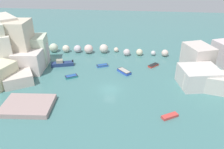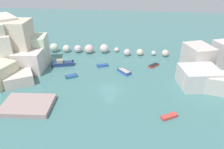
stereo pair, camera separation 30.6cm
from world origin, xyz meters
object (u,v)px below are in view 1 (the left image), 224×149
object	(u,v)px
moored_boat_6	(153,65)
moored_boat_5	(102,65)
moored_boat_2	(62,64)
moored_boat_3	(188,82)
stone_dock	(28,105)
moored_boat_4	(71,76)
moored_boat_1	(170,116)
moored_boat_0	(124,71)

from	to	relation	value
moored_boat_6	moored_boat_5	bearing A→B (deg)	-39.86
moored_boat_2	moored_boat_3	distance (m)	31.28
stone_dock	moored_boat_5	world-z (taller)	stone_dock
moored_boat_3	moored_boat_4	world-z (taller)	moored_boat_3
moored_boat_2	stone_dock	bearing A→B (deg)	71.85
moored_boat_1	moored_boat_5	distance (m)	24.06
moored_boat_0	moored_boat_1	distance (m)	18.41
moored_boat_3	moored_boat_4	bearing A→B (deg)	39.49
moored_boat_1	moored_boat_6	xyz separation A→B (m)	(-1.62, 20.54, -0.02)
moored_boat_5	moored_boat_1	bearing A→B (deg)	-75.89
moored_boat_2	moored_boat_3	bearing A→B (deg)	153.47
moored_boat_0	moored_boat_5	distance (m)	6.49
stone_dock	moored_boat_1	size ratio (longest dim) A/B	2.89
moored_boat_5	moored_boat_2	bearing A→B (deg)	159.91
moored_boat_1	moored_boat_3	size ratio (longest dim) A/B	0.98
moored_boat_5	moored_boat_6	distance (m)	13.19
moored_boat_0	moored_boat_5	size ratio (longest dim) A/B	1.19
moored_boat_2	moored_boat_6	size ratio (longest dim) A/B	1.97
stone_dock	moored_boat_0	world-z (taller)	stone_dock
moored_boat_6	moored_boat_4	bearing A→B (deg)	-23.69
moored_boat_0	moored_boat_1	bearing A→B (deg)	166.19
stone_dock	moored_boat_4	distance (m)	13.22
moored_boat_0	moored_boat_4	world-z (taller)	moored_boat_0
stone_dock	moored_boat_6	bearing A→B (deg)	40.13
moored_boat_1	moored_boat_2	xyz separation A→B (m)	(-25.19, 18.37, 0.32)
moored_boat_0	moored_boat_2	bearing A→B (deg)	39.13
moored_boat_0	moored_boat_6	xyz separation A→B (m)	(7.32, 4.45, -0.11)
stone_dock	moored_boat_1	distance (m)	25.93
moored_boat_0	moored_boat_4	size ratio (longest dim) A/B	1.22
stone_dock	moored_boat_1	bearing A→B (deg)	-0.12
moored_boat_0	moored_boat_5	world-z (taller)	moored_boat_0
moored_boat_0	moored_boat_2	xyz separation A→B (m)	(-16.25, 2.28, 0.23)
moored_boat_2	moored_boat_5	xyz separation A→B (m)	(10.46, 0.65, -0.32)
moored_boat_2	moored_boat_6	distance (m)	23.67
moored_boat_3	moored_boat_6	size ratio (longest dim) A/B	1.07
moored_boat_1	moored_boat_6	distance (m)	20.60
moored_boat_3	moored_boat_6	world-z (taller)	moored_boat_3
moored_boat_4	moored_boat_5	world-z (taller)	moored_boat_4
moored_boat_4	moored_boat_6	world-z (taller)	moored_boat_4
moored_boat_0	moored_boat_3	distance (m)	14.91
moored_boat_1	moored_boat_5	bearing A→B (deg)	-82.89
stone_dock	moored_boat_1	world-z (taller)	stone_dock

